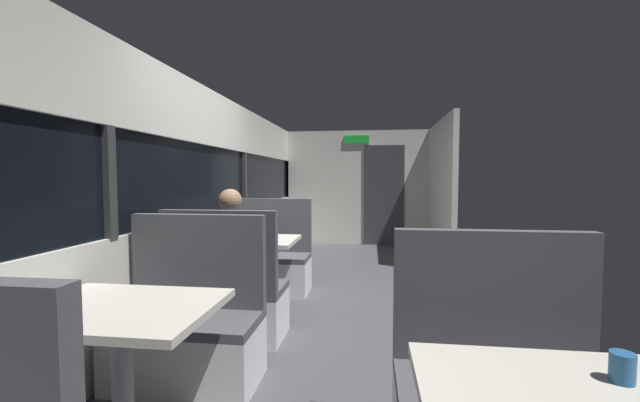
{
  "coord_description": "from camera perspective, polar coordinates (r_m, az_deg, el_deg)",
  "views": [
    {
      "loc": [
        0.3,
        -3.81,
        1.36
      ],
      "look_at": [
        -0.47,
        2.08,
        1.0
      ],
      "focal_mm": 22.04,
      "sensor_mm": 36.0,
      "label": 1
    }
  ],
  "objects": [
    {
      "name": "carriage_end_bulkhead",
      "position": [
        8.01,
        5.72,
        1.85
      ],
      "size": [
        2.9,
        0.11,
        2.3
      ],
      "color": "beige",
      "rests_on": "ground_plane"
    },
    {
      "name": "bench_near_window_facing_entry",
      "position": [
        2.89,
        -18.51,
        -17.62
      ],
      "size": [
        0.95,
        0.5,
        1.1
      ],
      "color": "silver",
      "rests_on": "ground_plane"
    },
    {
      "name": "bench_mid_window_facing_entry",
      "position": [
        4.78,
        -7.32,
        -9.02
      ],
      "size": [
        0.95,
        0.5,
        1.1
      ],
      "color": "silver",
      "rests_on": "ground_plane"
    },
    {
      "name": "bench_mid_window_facing_end",
      "position": [
        3.49,
        -13.36,
        -13.8
      ],
      "size": [
        0.95,
        0.5,
        1.1
      ],
      "color": "silver",
      "rests_on": "ground_plane"
    },
    {
      "name": "seated_passenger",
      "position": [
        3.5,
        -12.98,
        -10.2
      ],
      "size": [
        0.47,
        0.55,
        1.26
      ],
      "color": "#26262D",
      "rests_on": "ground_plane"
    },
    {
      "name": "dining_table_near_window",
      "position": [
        2.21,
        -26.94,
        -15.85
      ],
      "size": [
        0.9,
        0.7,
        0.74
      ],
      "color": "#9E9EA3",
      "rests_on": "ground_plane"
    },
    {
      "name": "carriage_window_panel_left",
      "position": [
        4.2,
        -17.24,
        -0.12
      ],
      "size": [
        0.09,
        8.48,
        2.3
      ],
      "color": "beige",
      "rests_on": "ground_plane"
    },
    {
      "name": "dining_table_mid_window",
      "position": [
        4.06,
        -9.89,
        -6.8
      ],
      "size": [
        0.9,
        0.7,
        0.74
      ],
      "color": "#9E9EA3",
      "rests_on": "ground_plane"
    },
    {
      "name": "coffee_cup_primary",
      "position": [
        1.57,
        37.64,
        -18.59
      ],
      "size": [
        0.07,
        0.07,
        0.09
      ],
      "color": "#26598C",
      "rests_on": "dining_table_front_aisle"
    },
    {
      "name": "carriage_aisle_panel_right",
      "position": [
        6.91,
        17.03,
        1.56
      ],
      "size": [
        0.08,
        2.4,
        2.3
      ],
      "primitive_type": "cube",
      "color": "beige",
      "rests_on": "ground_plane"
    },
    {
      "name": "ground_plane",
      "position": [
        4.06,
        2.87,
        -16.26
      ],
      "size": [
        3.3,
        9.2,
        0.02
      ],
      "primitive_type": "cube",
      "color": "#423F44"
    }
  ]
}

